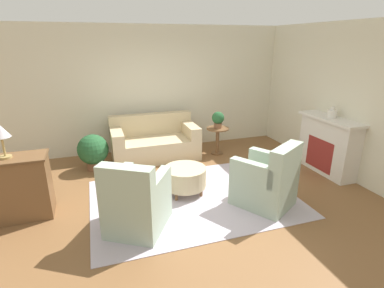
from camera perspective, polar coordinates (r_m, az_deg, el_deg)
The scene contains 15 objects.
ground_plane at distance 5.00m, azimuth 0.36°, elevation -10.31°, with size 16.00×16.00×0.00m, color brown.
wall_back at distance 7.05m, azimuth -6.80°, elevation 10.34°, with size 9.28×0.12×2.80m.
wall_right at distance 6.16m, azimuth 28.54°, elevation 6.92°, with size 0.12×9.97×2.80m.
rug at distance 5.00m, azimuth 0.36°, elevation -10.26°, with size 3.26×2.33×0.01m.
couch at distance 6.63m, azimuth -7.16°, elevation 0.27°, with size 1.84×0.95×0.91m.
armchair_left at distance 4.14m, azimuth -10.57°, elevation -11.01°, with size 1.03×1.07×1.03m.
armchair_right at distance 4.77m, azimuth 14.13°, elevation -7.04°, with size 1.03×1.07×1.03m.
ottoman_table at distance 5.04m, azimuth -1.34°, elevation -6.30°, with size 0.71×0.71×0.45m.
side_table at distance 6.77m, azimuth 4.88°, elevation 1.46°, with size 0.50×0.50×0.61m.
fireplace at distance 6.32m, azimuth 24.48°, elevation 0.02°, with size 0.44×1.34×1.10m.
dresser at distance 4.98m, azimuth -31.03°, elevation -7.13°, with size 1.03×0.49×0.94m.
vase_mantel_near at distance 6.16m, azimuth 25.13°, elevation 5.31°, with size 0.17×0.17×0.20m.
potted_plant_on_side_table at distance 6.66m, azimuth 4.98°, elevation 4.78°, with size 0.27×0.27×0.37m.
potted_plant_floor at distance 6.23m, azimuth -18.32°, elevation -1.18°, with size 0.60×0.60×0.72m.
table_lamp at distance 4.72m, azimuth -32.69°, elevation 1.81°, with size 0.24×0.24×0.48m.
Camera 1 is at (-1.40, -4.12, 2.45)m, focal length 28.00 mm.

